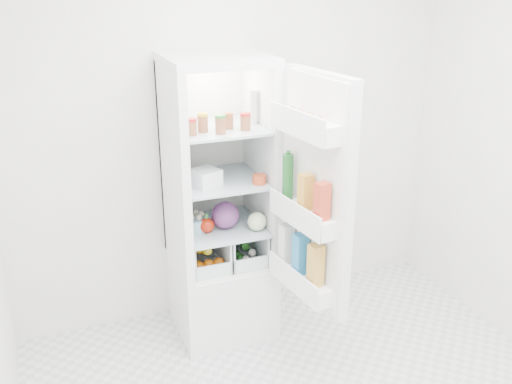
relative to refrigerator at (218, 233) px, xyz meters
name	(u,v)px	position (x,y,z in m)	size (l,w,h in m)	color
room_walls	(352,141)	(0.20, -1.25, 0.93)	(3.02, 3.02, 2.61)	silver
refrigerator	(218,233)	(0.00, 0.00, 0.00)	(0.60, 0.60, 1.80)	white
shelf_low	(221,226)	(0.00, -0.06, 0.07)	(0.49, 0.53, 0.01)	#ADC3CB
shelf_mid	(220,180)	(0.00, -0.06, 0.38)	(0.49, 0.53, 0.01)	#ADC3CB
shelf_top	(219,128)	(0.00, -0.06, 0.71)	(0.49, 0.53, 0.01)	#ADC3CB
crisper_left	(203,248)	(-0.12, -0.06, -0.06)	(0.23, 0.46, 0.22)	silver
crisper_right	(239,242)	(0.12, -0.06, -0.06)	(0.23, 0.46, 0.22)	silver
condiment_jars	(218,125)	(-0.04, -0.18, 0.76)	(0.38, 0.16, 0.08)	#B21919
squeeze_bottle	(252,107)	(0.21, -0.07, 0.82)	(0.06, 0.06, 0.20)	silver
tub_white	(205,177)	(-0.11, -0.14, 0.44)	(0.15, 0.15, 0.10)	white
tin_red	(259,179)	(0.19, -0.23, 0.42)	(0.08, 0.08, 0.06)	#C3401D
foil_tray	(193,178)	(-0.16, -0.04, 0.41)	(0.14, 0.11, 0.04)	white
red_cabbage	(225,215)	(0.02, -0.11, 0.17)	(0.17, 0.17, 0.17)	#5D2160
bell_pepper	(207,225)	(-0.11, -0.13, 0.13)	(0.09, 0.09, 0.09)	red
mushroom_bowl	(196,223)	(-0.16, -0.06, 0.12)	(0.17, 0.17, 0.08)	#9CD2E8
salad_bag	(257,222)	(0.18, -0.21, 0.14)	(0.12, 0.12, 0.12)	beige
citrus_pile	(204,255)	(-0.13, -0.12, -0.07)	(0.20, 0.24, 0.16)	orange
veg_pile	(240,248)	(0.13, -0.06, -0.10)	(0.16, 0.30, 0.10)	#20511B
fridge_door	(312,198)	(0.34, -0.64, 0.43)	(0.24, 0.60, 1.30)	white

